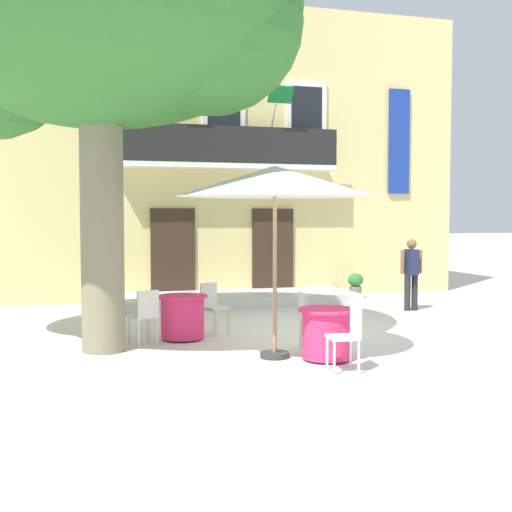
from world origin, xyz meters
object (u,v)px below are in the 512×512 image
(ground_planter_left, at_px, (93,293))
(cafe_chair_middle_1, at_px, (348,333))
(cafe_table_near_tree, at_px, (182,317))
(plane_tree, at_px, (93,12))
(cafe_chair_near_tree_1, at_px, (145,313))
(cafe_chair_middle_0, at_px, (309,317))
(cafe_umbrella, at_px, (275,182))
(pedestrian_near_entrance, at_px, (411,270))
(cafe_chair_near_tree_0, at_px, (212,304))
(ground_planter_right, at_px, (356,284))
(cafe_table_middle, at_px, (327,333))

(ground_planter_left, bearing_deg, cafe_chair_middle_1, -67.03)
(cafe_table_near_tree, bearing_deg, plane_tree, -157.98)
(cafe_chair_near_tree_1, bearing_deg, plane_tree, -162.13)
(plane_tree, bearing_deg, cafe_chair_middle_1, -36.66)
(cafe_chair_middle_0, distance_m, cafe_umbrella, 2.23)
(plane_tree, bearing_deg, ground_planter_left, 88.23)
(pedestrian_near_entrance, bearing_deg, cafe_chair_middle_1, -126.78)
(ground_planter_left, height_order, pedestrian_near_entrance, pedestrian_near_entrance)
(cafe_chair_near_tree_0, relative_size, cafe_chair_middle_0, 1.00)
(cafe_chair_middle_1, bearing_deg, cafe_chair_near_tree_1, 132.64)
(cafe_table_near_tree, xyz_separation_m, cafe_umbrella, (1.06, -1.85, 2.22))
(cafe_chair_near_tree_0, relative_size, pedestrian_near_entrance, 0.57)
(ground_planter_left, distance_m, ground_planter_right, 6.59)
(cafe_table_near_tree, height_order, cafe_table_middle, same)
(cafe_table_middle, bearing_deg, cafe_chair_near_tree_0, 113.21)
(cafe_table_near_tree, relative_size, cafe_chair_near_tree_1, 0.95)
(cafe_table_near_tree, relative_size, cafe_table_middle, 1.00)
(cafe_chair_near_tree_0, height_order, cafe_chair_near_tree_1, same)
(plane_tree, xyz_separation_m, cafe_table_middle, (3.21, -1.63, -4.81))
(ground_planter_left, bearing_deg, cafe_umbrella, -68.74)
(cafe_chair_middle_1, bearing_deg, cafe_table_near_tree, 120.52)
(cafe_chair_near_tree_1, relative_size, cafe_table_middle, 1.05)
(cafe_chair_middle_0, distance_m, ground_planter_left, 6.46)
(cafe_table_near_tree, xyz_separation_m, cafe_chair_near_tree_1, (-0.67, -0.34, 0.14))
(cafe_umbrella, bearing_deg, ground_planter_right, 56.34)
(cafe_chair_near_tree_1, bearing_deg, pedestrian_near_entrance, 21.25)
(cafe_table_middle, height_order, ground_planter_left, cafe_table_middle)
(cafe_chair_near_tree_0, distance_m, pedestrian_near_entrance, 5.18)
(cafe_umbrella, bearing_deg, cafe_chair_middle_0, 29.05)
(cafe_chair_middle_0, xyz_separation_m, cafe_chair_middle_1, (-0.00, -1.51, 0.00))
(cafe_table_middle, relative_size, cafe_umbrella, 0.30)
(cafe_umbrella, distance_m, ground_planter_left, 6.89)
(cafe_umbrella, distance_m, ground_planter_right, 7.94)
(cafe_chair_middle_1, relative_size, ground_planter_left, 1.35)
(ground_planter_right, relative_size, pedestrian_near_entrance, 0.40)
(cafe_table_middle, distance_m, cafe_chair_middle_0, 0.77)
(cafe_chair_near_tree_0, bearing_deg, ground_planter_right, 41.07)
(cafe_chair_middle_0, xyz_separation_m, pedestrian_near_entrance, (3.77, 3.54, 0.37))
(cafe_table_near_tree, relative_size, pedestrian_near_entrance, 0.54)
(cafe_table_near_tree, relative_size, cafe_chair_near_tree_0, 0.95)
(cafe_chair_near_tree_0, relative_size, cafe_umbrella, 0.31)
(cafe_chair_middle_0, bearing_deg, ground_planter_left, 118.21)
(plane_tree, bearing_deg, cafe_chair_middle_0, -15.29)
(cafe_chair_near_tree_0, distance_m, cafe_umbrella, 3.12)
(cafe_chair_near_tree_0, height_order, cafe_chair_middle_0, same)
(ground_planter_left, bearing_deg, cafe_table_middle, -64.64)
(cafe_table_near_tree, distance_m, ground_planter_left, 4.43)
(plane_tree, height_order, cafe_umbrella, plane_tree)
(cafe_chair_near_tree_1, distance_m, ground_planter_left, 4.61)
(cafe_table_near_tree, xyz_separation_m, ground_planter_left, (-1.30, 4.23, -0.02))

